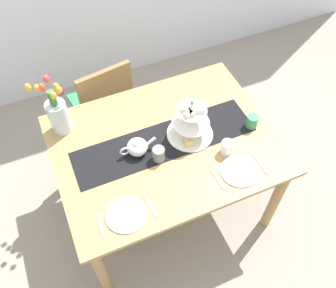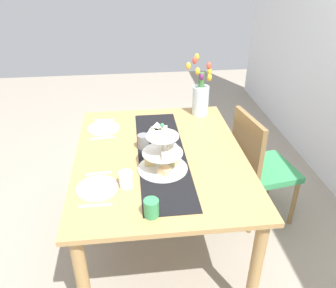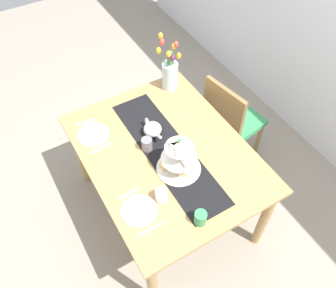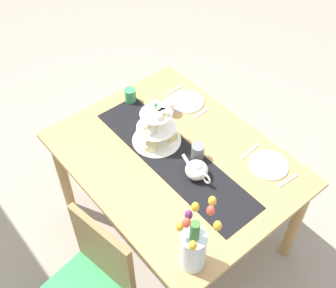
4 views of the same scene
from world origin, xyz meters
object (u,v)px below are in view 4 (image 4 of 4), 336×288
object	(u,v)px
knife_right	(173,91)
mug_orange	(130,95)
tiered_cake_stand	(157,129)
dining_table	(175,169)
tulip_vase	(194,245)
fork_left	(288,180)
mug_white_text	(169,107)
mug_grey	(198,152)
dinner_plate_right	(187,101)
chair_left	(91,283)
teapot	(197,169)
dinner_plate_left	(269,165)
knife_left	(250,151)
fork_right	(201,113)

from	to	relation	value
knife_right	mug_orange	bearing A→B (deg)	69.65
tiered_cake_stand	knife_right	distance (m)	0.49
dining_table	tulip_vase	size ratio (longest dim) A/B	3.07
fork_left	mug_white_text	world-z (taller)	mug_white_text
dining_table	tiered_cake_stand	size ratio (longest dim) A/B	4.63
dining_table	mug_grey	distance (m)	0.21
tiered_cake_stand	dinner_plate_right	size ratio (longest dim) A/B	1.32
chair_left	knife_right	distance (m)	1.36
teapot	mug_white_text	bearing A→B (deg)	-23.22
chair_left	dinner_plate_left	size ratio (longest dim) A/B	3.96
tulip_vase	knife_left	bearing A→B (deg)	-67.12
fork_left	tulip_vase	bearing A→B (deg)	92.05
mug_grey	teapot	bearing A→B (deg)	135.25
dining_table	chair_left	world-z (taller)	chair_left
dinner_plate_left	knife_left	size ratio (longest dim) A/B	1.35
teapot	dinner_plate_right	size ratio (longest dim) A/B	1.04
teapot	knife_left	distance (m)	0.39
chair_left	dinner_plate_left	world-z (taller)	chair_left
teapot	mug_orange	distance (m)	0.77
chair_left	tulip_vase	size ratio (longest dim) A/B	1.99
chair_left	teapot	xyz separation A→B (m)	(0.03, -0.77, 0.33)
chair_left	mug_grey	xyz separation A→B (m)	(0.13, -0.87, 0.33)
teapot	fork_right	bearing A→B (deg)	-45.94
chair_left	mug_white_text	size ratio (longest dim) A/B	9.58
teapot	knife_right	world-z (taller)	teapot
dining_table	fork_left	xyz separation A→B (m)	(-0.54, -0.38, 0.11)
tiered_cake_stand	fork_left	distance (m)	0.81
dinner_plate_right	mug_orange	distance (m)	0.38
chair_left	tulip_vase	xyz separation A→B (m)	(-0.36, -0.40, 0.43)
fork_right	mug_orange	distance (m)	0.49
knife_right	tiered_cake_stand	bearing A→B (deg)	128.13
fork_left	knife_right	size ratio (longest dim) A/B	0.88
dinner_plate_left	fork_right	xyz separation A→B (m)	(0.58, 0.00, -0.00)
dinner_plate_left	tiered_cake_stand	bearing A→B (deg)	33.61
dining_table	fork_right	world-z (taller)	fork_right
knife_left	mug_orange	bearing A→B (deg)	18.83
chair_left	fork_right	bearing A→B (deg)	-71.09
chair_left	fork_right	size ratio (longest dim) A/B	6.07
mug_orange	mug_white_text	bearing A→B (deg)	-154.23
fork_right	teapot	bearing A→B (deg)	134.06
dinner_plate_right	knife_right	world-z (taller)	dinner_plate_right
knife_right	mug_grey	bearing A→B (deg)	153.42
dining_table	mug_orange	size ratio (longest dim) A/B	14.80
knife_right	tulip_vase	bearing A→B (deg)	144.15
teapot	fork_right	world-z (taller)	teapot
chair_left	knife_right	bearing A→B (deg)	-59.24
dining_table	dinner_plate_left	bearing A→B (deg)	-136.53
mug_orange	teapot	bearing A→B (deg)	172.82
dining_table	mug_white_text	size ratio (longest dim) A/B	14.80
knife_left	fork_right	bearing A→B (deg)	0.00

